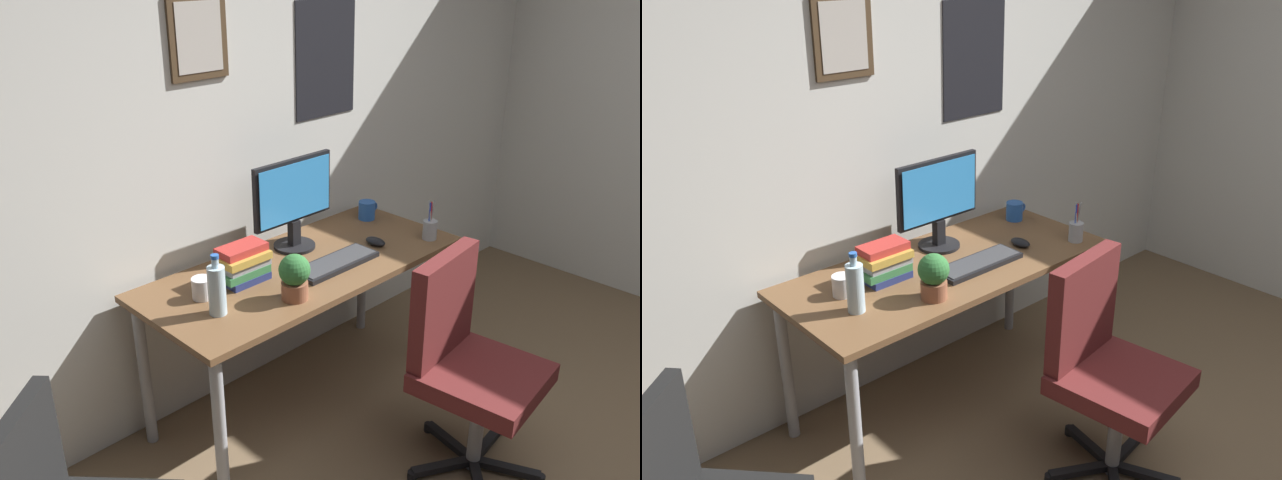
% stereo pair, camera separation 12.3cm
% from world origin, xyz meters
% --- Properties ---
extents(wall_back, '(4.40, 0.10, 2.60)m').
position_xyz_m(wall_back, '(-0.00, 2.15, 1.30)').
color(wall_back, silver).
rests_on(wall_back, ground_plane).
extents(desk, '(1.53, 0.66, 0.74)m').
position_xyz_m(desk, '(-0.15, 1.74, 0.66)').
color(desk, brown).
rests_on(desk, ground_plane).
extents(office_chair, '(0.57, 0.57, 0.95)m').
position_xyz_m(office_chair, '(0.03, 0.97, 0.53)').
color(office_chair, '#591E1E').
rests_on(office_chair, ground_plane).
extents(monitor, '(0.46, 0.20, 0.43)m').
position_xyz_m(monitor, '(-0.05, 1.91, 0.98)').
color(monitor, black).
rests_on(monitor, desk).
extents(keyboard, '(0.43, 0.15, 0.03)m').
position_xyz_m(keyboard, '(-0.06, 1.63, 0.75)').
color(keyboard, black).
rests_on(keyboard, desk).
extents(computer_mouse, '(0.06, 0.11, 0.04)m').
position_xyz_m(computer_mouse, '(0.24, 1.65, 0.76)').
color(computer_mouse, black).
rests_on(computer_mouse, desk).
extents(water_bottle, '(0.07, 0.07, 0.25)m').
position_xyz_m(water_bottle, '(-0.69, 1.65, 0.85)').
color(water_bottle, silver).
rests_on(water_bottle, desk).
extents(coffee_mug_near, '(0.13, 0.09, 0.10)m').
position_xyz_m(coffee_mug_near, '(0.47, 1.91, 0.79)').
color(coffee_mug_near, '#2659B2').
rests_on(coffee_mug_near, desk).
extents(coffee_mug_far, '(0.12, 0.08, 0.09)m').
position_xyz_m(coffee_mug_far, '(-0.66, 1.80, 0.79)').
color(coffee_mug_far, white).
rests_on(coffee_mug_far, desk).
extents(potted_plant, '(0.13, 0.13, 0.20)m').
position_xyz_m(potted_plant, '(-0.40, 1.53, 0.85)').
color(potted_plant, brown).
rests_on(potted_plant, desk).
extents(pen_cup, '(0.07, 0.07, 0.20)m').
position_xyz_m(pen_cup, '(0.49, 1.52, 0.80)').
color(pen_cup, '#9EA0A5').
rests_on(pen_cup, desk).
extents(book_stack_left, '(0.23, 0.16, 0.16)m').
position_xyz_m(book_stack_left, '(-0.45, 1.81, 0.82)').
color(book_stack_left, navy).
rests_on(book_stack_left, desk).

